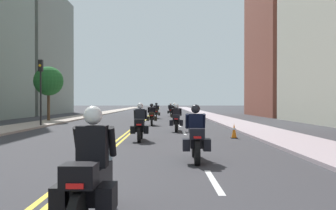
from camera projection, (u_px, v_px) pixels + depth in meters
The scene contains 19 objects.
ground_plane at pixel (150, 115), 47.62m from camera, with size 264.00×264.00×0.00m, color #343438.
sidewalk_left at pixel (94, 114), 47.57m from camera, with size 2.75×144.00×0.12m, color #A9998D.
sidewalk_right at pixel (207, 114), 47.67m from camera, with size 2.75×144.00×0.12m, color #A6969D.
centreline_yellow_inner at pixel (149, 115), 47.62m from camera, with size 0.12×132.00×0.01m, color yellow.
centreline_yellow_outer at pixel (151, 115), 47.62m from camera, with size 0.12×132.00×0.01m, color yellow.
lane_dashes_white at pixel (178, 123), 28.64m from camera, with size 0.14×56.40×0.01m.
building_left_2 at pixel (29, 53), 50.86m from camera, with size 8.42×16.48×17.46m.
building_right_2 at pixel (289, 46), 43.92m from camera, with size 8.14×13.54×17.23m.
motorcycle_0 at pixel (91, 178), 4.82m from camera, with size 0.77×2.26×1.63m.
motorcycle_1 at pixel (196, 139), 10.18m from camera, with size 0.77×2.17×1.62m.
motorcycle_2 at pixel (140, 126), 15.55m from camera, with size 0.76×2.20×1.66m.
motorcycle_3 at pixel (177, 120), 20.62m from camera, with size 0.78×2.32×1.59m.
motorcycle_4 at pixel (152, 117), 26.01m from camera, with size 0.78×2.19×1.60m.
motorcycle_5 at pixel (175, 114), 31.55m from camera, with size 0.78×2.29×1.62m.
motorcycle_6 at pixel (156, 112), 36.95m from camera, with size 0.77×2.19×1.64m.
motorcycle_7 at pixel (171, 111), 42.72m from camera, with size 0.77×2.13×1.61m.
traffic_cone_0 at pixel (234, 131), 16.74m from camera, with size 0.30×0.30×0.69m.
traffic_light_near at pixel (41, 80), 24.45m from camera, with size 0.28×0.38×4.58m.
street_tree_0 at pixel (48, 81), 30.88m from camera, with size 2.51×2.51×4.76m.
Camera 1 is at (2.03, 0.38, 1.68)m, focal length 38.40 mm.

